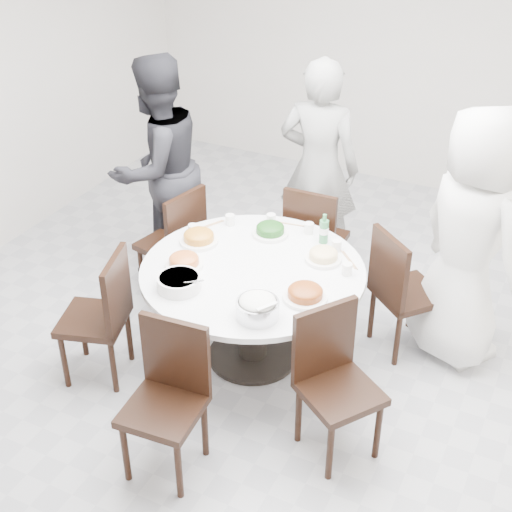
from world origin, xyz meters
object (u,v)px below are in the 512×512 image
at_px(chair_ne, 409,291).
at_px(beverage_bottle, 324,229).
at_px(diner_right, 470,240).
at_px(diner_left, 158,168).
at_px(chair_n, 317,237).
at_px(chair_sw, 93,317).
at_px(chair_nw, 170,242).
at_px(diner_middle, 319,168).
at_px(soup_bowl, 179,282).
at_px(rice_bowl, 258,309).
at_px(dining_table, 253,314).
at_px(chair_se, 340,389).
at_px(chair_s, 163,407).

bearing_deg(chair_ne, beverage_bottle, 48.16).
xyz_separation_m(diner_right, diner_left, (-2.48, 0.04, -0.01)).
bearing_deg(chair_n, chair_sw, 58.78).
xyz_separation_m(chair_nw, diner_middle, (0.86, 0.92, 0.43)).
bearing_deg(diner_right, soup_bowl, 73.19).
xyz_separation_m(chair_ne, diner_middle, (-1.00, 0.75, 0.43)).
bearing_deg(beverage_bottle, diner_middle, 114.46).
height_order(chair_nw, rice_bowl, chair_nw).
height_order(chair_sw, diner_middle, diner_middle).
distance_m(dining_table, chair_nw, 1.05).
bearing_deg(chair_se, chair_ne, 31.19).
bearing_deg(dining_table, soup_bowl, -127.36).
distance_m(chair_ne, diner_right, 0.56).
relative_size(chair_s, soup_bowl, 3.37).
xyz_separation_m(chair_ne, chair_n, (-0.86, 0.41, 0.00)).
distance_m(chair_s, rice_bowl, 0.79).
xyz_separation_m(chair_nw, diner_right, (2.19, 0.28, 0.44)).
bearing_deg(soup_bowl, dining_table, 52.64).
xyz_separation_m(chair_se, soup_bowl, (-1.16, 0.14, 0.32)).
height_order(diner_right, diner_middle, diner_right).
distance_m(chair_n, chair_sw, 1.89).
distance_m(chair_n, diner_right, 1.30).
relative_size(chair_n, chair_sw, 1.00).
bearing_deg(chair_n, chair_s, 86.91).
xyz_separation_m(chair_se, diner_middle, (-0.93, 1.91, 0.43)).
xyz_separation_m(chair_s, diner_middle, (-0.08, 2.49, 0.43)).
bearing_deg(chair_s, dining_table, 85.19).
relative_size(chair_se, diner_left, 0.52).
xyz_separation_m(diner_middle, diner_left, (-1.15, -0.60, 0.01)).
bearing_deg(chair_se, chair_n, 61.38).
xyz_separation_m(chair_nw, chair_se, (1.79, -0.99, 0.00)).
distance_m(chair_s, diner_middle, 2.53).
bearing_deg(diner_right, chair_se, 109.65).
relative_size(rice_bowl, soup_bowl, 0.92).
relative_size(dining_table, chair_s, 1.58).
height_order(chair_sw, chair_se, same).
bearing_deg(dining_table, beverage_bottle, 60.99).
xyz_separation_m(diner_middle, rice_bowl, (0.35, -1.83, -0.09)).
relative_size(diner_right, rice_bowl, 7.04).
xyz_separation_m(chair_n, chair_s, (-0.06, -2.15, 0.00)).
distance_m(chair_ne, soup_bowl, 1.63).
relative_size(chair_nw, chair_s, 1.00).
bearing_deg(soup_bowl, chair_nw, 126.40).
relative_size(chair_s, beverage_bottle, 4.31).
bearing_deg(diner_right, dining_table, 67.26).
relative_size(diner_middle, soup_bowl, 6.38).
height_order(soup_bowl, beverage_bottle, beverage_bottle).
relative_size(diner_left, rice_bowl, 6.99).
relative_size(dining_table, chair_se, 1.58).
relative_size(chair_sw, diner_right, 0.52).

